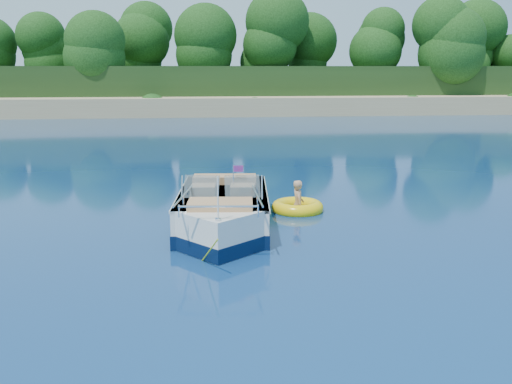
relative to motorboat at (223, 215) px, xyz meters
The scene contains 6 objects.
ground 3.84m from the motorboat, 31.62° to the right, with size 160.00×160.00×0.00m, color #0B204D.
shoreline 61.86m from the motorboat, 86.98° to the left, with size 170.00×59.00×6.00m.
treeline 39.49m from the motorboat, 85.17° to the left, with size 150.00×7.12×8.19m.
motorboat is the anchor object (origin of this frame).
tow_tube 2.73m from the motorboat, 38.29° to the left, with size 1.54×1.54×0.38m.
boy 2.69m from the motorboat, 37.04° to the left, with size 0.51×0.34×1.40m, color tan.
Camera 1 is at (-3.91, -11.31, 3.86)m, focal length 40.00 mm.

